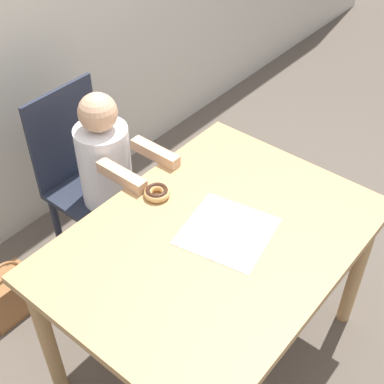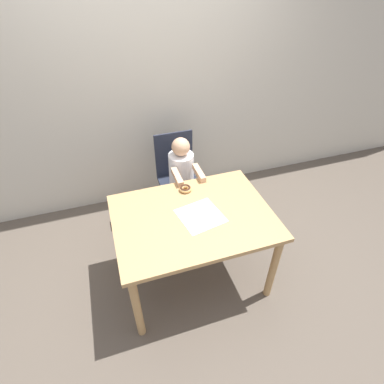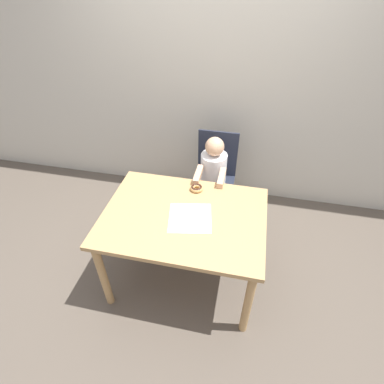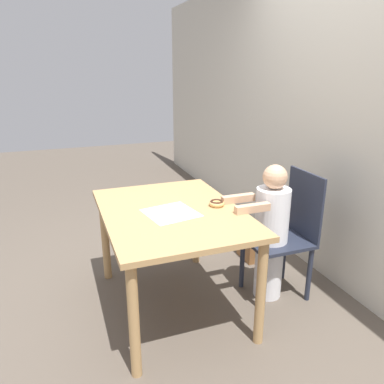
{
  "view_description": "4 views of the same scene",
  "coord_description": "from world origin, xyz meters",
  "px_view_note": "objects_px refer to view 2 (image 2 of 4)",
  "views": [
    {
      "loc": [
        -1.09,
        -0.79,
        2.13
      ],
      "look_at": [
        0.03,
        0.13,
        0.85
      ],
      "focal_mm": 50.0,
      "sensor_mm": 36.0,
      "label": 1
    },
    {
      "loc": [
        -0.52,
        -1.56,
        2.3
      ],
      "look_at": [
        0.03,
        0.13,
        0.85
      ],
      "focal_mm": 28.0,
      "sensor_mm": 36.0,
      "label": 2
    },
    {
      "loc": [
        0.39,
        -1.55,
        2.26
      ],
      "look_at": [
        0.03,
        0.13,
        0.85
      ],
      "focal_mm": 28.0,
      "sensor_mm": 36.0,
      "label": 3
    },
    {
      "loc": [
        2.19,
        -0.67,
        1.62
      ],
      "look_at": [
        0.03,
        0.13,
        0.85
      ],
      "focal_mm": 35.0,
      "sensor_mm": 36.0,
      "label": 4
    }
  ],
  "objects_px": {
    "chair": "(178,179)",
    "handbag": "(129,213)",
    "child_figure": "(182,183)",
    "donut": "(185,189)"
  },
  "relations": [
    {
      "from": "chair",
      "to": "donut",
      "type": "distance_m",
      "value": 0.6
    },
    {
      "from": "chair",
      "to": "donut",
      "type": "relative_size",
      "value": 8.92
    },
    {
      "from": "donut",
      "to": "handbag",
      "type": "distance_m",
      "value": 0.96
    },
    {
      "from": "donut",
      "to": "chair",
      "type": "bearing_deg",
      "value": 81.27
    },
    {
      "from": "chair",
      "to": "handbag",
      "type": "relative_size",
      "value": 2.81
    },
    {
      "from": "child_figure",
      "to": "handbag",
      "type": "distance_m",
      "value": 0.69
    },
    {
      "from": "child_figure",
      "to": "handbag",
      "type": "relative_size",
      "value": 3.04
    },
    {
      "from": "donut",
      "to": "handbag",
      "type": "relative_size",
      "value": 0.32
    },
    {
      "from": "child_figure",
      "to": "donut",
      "type": "height_order",
      "value": "child_figure"
    },
    {
      "from": "donut",
      "to": "handbag",
      "type": "height_order",
      "value": "donut"
    }
  ]
}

